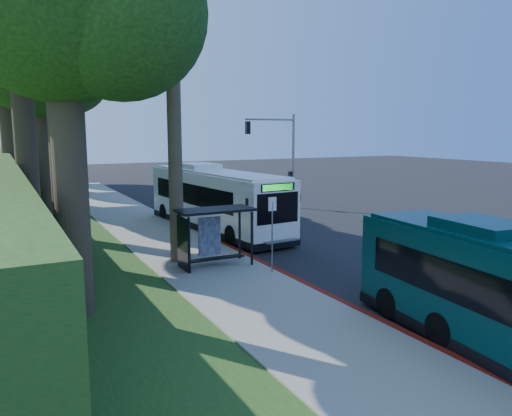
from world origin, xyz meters
TOP-DOWN VIEW (x-y plane):
  - ground at (0.00, 0.00)m, footprint 140.00×140.00m
  - sidewalk at (-7.30, 0.00)m, footprint 4.50×70.00m
  - red_curb at (-5.00, -4.00)m, footprint 0.25×30.00m
  - grass_verge at (-13.00, 5.00)m, footprint 8.00×70.00m
  - bus_shelter at (-7.26, -2.86)m, footprint 3.20×1.51m
  - stop_sign_pole at (-5.40, -5.00)m, footprint 0.35×0.06m
  - traffic_signal_pole at (3.78, 10.00)m, footprint 4.10×0.30m
  - tree_2 at (-11.89, 15.98)m, footprint 8.82×8.40m
  - tree_3 at (-13.88, 23.98)m, footprint 10.08×9.60m
  - tree_4 at (-11.40, 31.98)m, footprint 8.40×8.00m
  - tree_5 at (-10.41, 39.99)m, footprint 7.35×7.00m
  - white_bus at (-3.78, 4.81)m, footprint 3.85×12.94m
  - pickup at (1.46, 7.61)m, footprint 2.59×5.09m

SIDE VIEW (x-z plane):
  - ground at x=0.00m, z-range 0.00..0.00m
  - grass_verge at x=-13.00m, z-range 0.00..0.06m
  - sidewalk at x=-7.30m, z-range 0.00..0.12m
  - red_curb at x=-5.00m, z-range 0.00..0.13m
  - pickup at x=1.46m, z-range 0.00..1.38m
  - bus_shelter at x=-7.26m, z-range 0.53..3.08m
  - white_bus at x=-3.78m, z-range -0.05..3.75m
  - stop_sign_pole at x=-5.40m, z-range 0.50..3.67m
  - traffic_signal_pole at x=3.78m, z-range 0.92..7.92m
  - tree_5 at x=-10.41m, z-range 2.53..15.39m
  - tree_4 at x=-11.40m, z-range 2.66..16.80m
  - tree_2 at x=-11.89m, z-range 2.92..18.04m
  - tree_3 at x=-13.88m, z-range 3.34..20.62m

